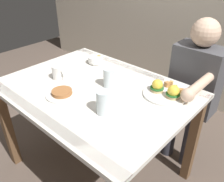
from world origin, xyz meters
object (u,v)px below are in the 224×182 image
Objects in this scene: coffee_mug at (58,72)px; side_plate at (62,94)px; dining_table at (95,102)px; fork at (60,63)px; eggs_benedict_plate at (166,92)px; diner_person at (193,87)px; water_glass_far at (109,79)px; fruit_bowl at (96,60)px; water_glass_near at (103,103)px.

side_plate is at bearing -31.95° from coffee_mug.
fork is at bearing 168.95° from dining_table.
eggs_benedict_plate reaches higher than side_plate.
side_plate is (0.19, -0.12, -0.04)m from coffee_mug.
diner_person reaches higher than side_plate.
eggs_benedict_plate is 2.42× the size of coffee_mug.
side_plate is (-0.46, -0.42, -0.01)m from eggs_benedict_plate.
fork is at bearing 178.48° from water_glass_far.
diner_person is (0.89, 0.51, -0.09)m from fork.
diner_person is (0.40, 0.60, 0.02)m from dining_table.
fruit_bowl is (-0.28, 0.28, 0.14)m from dining_table.
eggs_benedict_plate reaches higher than fork.
fruit_bowl is at bearing 148.36° from water_glass_far.
coffee_mug reaches higher than fork.
diner_person is at bearing 24.96° from fruit_bowl.
fruit_bowl is 0.95× the size of water_glass_far.
fruit_bowl is 0.90× the size of water_glass_near.
fruit_bowl is 0.28m from fork.
dining_table is 0.24m from side_plate.
coffee_mug is 0.56× the size of side_plate.
coffee_mug is at bearing -155.15° from eggs_benedict_plate.
water_glass_far is (0.33, 0.15, 0.00)m from coffee_mug.
diner_person reaches higher than coffee_mug.
fork is at bearing 144.33° from side_plate.
dining_table is 0.33m from coffee_mug.
fruit_bowl is at bearing -155.04° from diner_person.
coffee_mug is (-0.66, -0.30, 0.02)m from eggs_benedict_plate.
water_glass_near is 0.79m from diner_person.
dining_table is 8.99× the size of water_glass_near.
fruit_bowl is 0.67m from water_glass_near.
diner_person reaches higher than eggs_benedict_plate.
fruit_bowl is 0.60× the size of side_plate.
dining_table is at bearing -148.83° from eggs_benedict_plate.
diner_person reaches higher than dining_table.
coffee_mug is at bearing -38.82° from fork.
fork is 0.14× the size of diner_person.
water_glass_far reaches higher than dining_table.
side_plate is 0.94m from diner_person.
water_glass_near is 0.32m from side_plate.
diner_person is at bearing 56.10° from dining_table.
eggs_benedict_plate is 0.66m from fruit_bowl.
fork is (-0.21, -0.19, -0.03)m from fruit_bowl.
coffee_mug reaches higher than fruit_bowl.
side_plate is at bearing -112.93° from dining_table.
fruit_bowl is 0.52m from side_plate.
side_plate is at bearing -137.49° from eggs_benedict_plate.
fork is (-0.48, 0.09, 0.11)m from dining_table.
coffee_mug is (0.00, -0.36, 0.02)m from fruit_bowl.
eggs_benedict_plate is at bearing 31.17° from dining_table.
water_glass_near reaches higher than eggs_benedict_plate.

